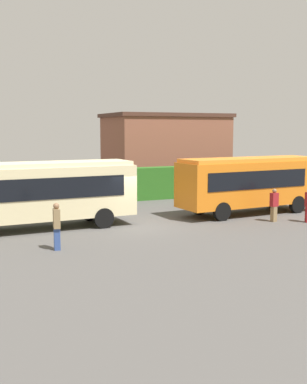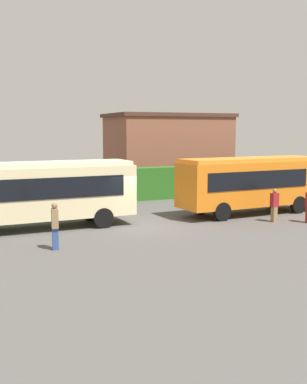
% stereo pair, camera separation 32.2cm
% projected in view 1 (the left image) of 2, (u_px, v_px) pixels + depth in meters
% --- Properties ---
extents(ground_plane, '(64.00, 64.00, 0.00)m').
position_uv_depth(ground_plane, '(136.00, 226.00, 24.12)').
color(ground_plane, '#514F4C').
extents(bus_cream, '(9.40, 2.71, 3.24)m').
position_uv_depth(bus_cream, '(39.00, 191.00, 23.03)').
color(bus_cream, beige).
rests_on(bus_cream, ground_plane).
extents(bus_orange, '(8.81, 2.93, 3.21)m').
position_uv_depth(bus_orange, '(250.00, 182.00, 27.38)').
color(bus_orange, orange).
rests_on(bus_orange, ground_plane).
extents(person_left, '(0.31, 0.43, 1.91)m').
position_uv_depth(person_left, '(57.00, 225.00, 19.12)').
color(person_left, '#334C8C').
rests_on(person_left, ground_plane).
extents(person_center, '(0.46, 0.38, 1.81)m').
position_uv_depth(person_center, '(67.00, 198.00, 27.03)').
color(person_center, olive).
rests_on(person_center, ground_plane).
extents(person_right, '(0.44, 0.31, 1.74)m').
position_uv_depth(person_right, '(274.00, 204.00, 25.08)').
color(person_right, olive).
rests_on(person_right, ground_plane).
extents(hedge_row, '(44.00, 1.07, 2.22)m').
position_uv_depth(hedge_row, '(90.00, 186.00, 31.47)').
color(hedge_row, '#2B651E').
rests_on(hedge_row, ground_plane).
extents(depot_building, '(9.82, 6.20, 6.10)m').
position_uv_depth(depot_building, '(165.00, 151.00, 40.15)').
color(depot_building, brown).
rests_on(depot_building, ground_plane).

